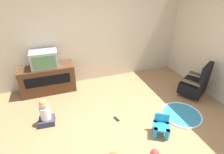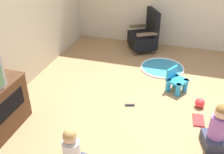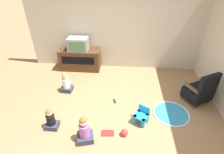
# 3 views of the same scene
# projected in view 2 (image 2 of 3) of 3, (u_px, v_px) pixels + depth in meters

# --- Properties ---
(ground_plane) EXTENTS (30.00, 30.00, 0.00)m
(ground_plane) POSITION_uv_depth(u_px,v_px,m) (165.00, 108.00, 4.03)
(ground_plane) COLOR #9E754C
(wall_back) EXTENTS (5.59, 0.12, 2.89)m
(wall_back) POSITION_uv_depth(u_px,v_px,m) (0.00, 5.00, 3.74)
(wall_back) COLOR beige
(wall_back) RESTS_ON ground_plane
(black_armchair) EXTENTS (0.78, 0.75, 0.90)m
(black_armchair) POSITION_uv_depth(u_px,v_px,m) (145.00, 36.00, 5.71)
(black_armchair) COLOR brown
(black_armchair) RESTS_ON ground_plane
(yellow_kid_chair) EXTENTS (0.39, 0.39, 0.40)m
(yellow_kid_chair) POSITION_uv_depth(u_px,v_px,m) (176.00, 82.00, 4.38)
(yellow_kid_chair) COLOR #1E99DB
(yellow_kid_chair) RESTS_ON ground_plane
(play_mat) EXTENTS (0.86, 0.86, 0.04)m
(play_mat) POSITION_uv_depth(u_px,v_px,m) (162.00, 68.00, 5.15)
(play_mat) COLOR teal
(play_mat) RESTS_ON ground_plane
(child_watching_left) EXTENTS (0.38, 0.35, 0.63)m
(child_watching_left) POSITION_uv_depth(u_px,v_px,m) (217.00, 128.00, 3.23)
(child_watching_left) COLOR #33384C
(child_watching_left) RESTS_ON ground_plane
(child_watching_center) EXTENTS (0.32, 0.29, 0.59)m
(child_watching_center) POSITION_uv_depth(u_px,v_px,m) (72.00, 152.00, 2.92)
(child_watching_center) COLOR #33384C
(child_watching_center) RESTS_ON ground_plane
(toy_ball) EXTENTS (0.15, 0.15, 0.15)m
(toy_ball) POSITION_uv_depth(u_px,v_px,m) (200.00, 103.00, 4.02)
(toy_ball) COLOR red
(toy_ball) RESTS_ON ground_plane
(book) EXTENTS (0.28, 0.18, 0.02)m
(book) POSITION_uv_depth(u_px,v_px,m) (198.00, 120.00, 3.76)
(book) COLOR #B22323
(book) RESTS_ON ground_plane
(remote_control) EXTENTS (0.09, 0.16, 0.02)m
(remote_control) POSITION_uv_depth(u_px,v_px,m) (130.00, 105.00, 4.08)
(remote_control) COLOR black
(remote_control) RESTS_ON ground_plane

